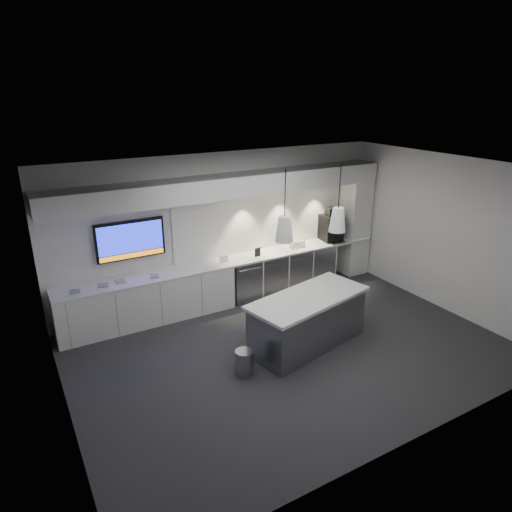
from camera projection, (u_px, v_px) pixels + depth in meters
floor at (291, 350)px, 7.68m from camera, size 7.00×7.00×0.00m
ceiling at (296, 171)px, 6.63m from camera, size 7.00×7.00×0.00m
wall_back at (224, 227)px, 9.19m from camera, size 7.00×0.00×7.00m
wall_front at (419, 339)px, 5.12m from camera, size 7.00×0.00×7.00m
wall_left at (54, 320)px, 5.53m from camera, size 0.00×7.00×7.00m
wall_right at (444, 234)px, 8.78m from camera, size 0.00×7.00×7.00m
back_counter at (232, 261)px, 9.14m from camera, size 6.80×0.65×0.04m
left_base_cabinets at (148, 300)px, 8.48m from camera, size 3.30×0.63×0.86m
fridge_unit_a at (243, 279)px, 9.42m from camera, size 0.60×0.61×0.85m
fridge_unit_b at (269, 273)px, 9.71m from camera, size 0.60×0.61×0.85m
fridge_unit_c at (293, 268)px, 10.00m from camera, size 0.60×0.61×0.85m
fridge_unit_d at (316, 263)px, 10.30m from camera, size 0.60×0.61×0.85m
backsplash at (275, 217)px, 9.72m from camera, size 4.60×0.03×1.30m
soffit at (230, 186)px, 8.63m from camera, size 6.90×0.60×0.40m
column at (355, 219)px, 10.51m from camera, size 0.55×0.55×2.60m
wall_tv at (130, 240)px, 8.24m from camera, size 1.25×0.07×0.72m
island at (308, 320)px, 7.68m from camera, size 2.29×1.35×0.91m
bin at (244, 362)px, 6.97m from camera, size 0.35×0.35×0.40m
coffee_machine at (331, 227)px, 10.22m from camera, size 0.48×0.64×0.76m
sign_black at (258, 252)px, 9.30m from camera, size 0.14×0.05×0.18m
sign_white at (224, 259)px, 8.97m from camera, size 0.18×0.02×0.14m
cup_cluster at (297, 244)px, 9.81m from camera, size 0.36×0.17×0.14m
tray_a at (75, 292)px, 7.69m from camera, size 0.18×0.18×0.02m
tray_b at (104, 285)px, 7.94m from camera, size 0.19×0.19×0.02m
tray_c at (120, 281)px, 8.09m from camera, size 0.16×0.16×0.02m
tray_d at (155, 276)px, 8.32m from camera, size 0.20×0.20×0.02m
pendant_left at (284, 229)px, 6.85m from camera, size 0.28×0.28×1.09m
pendant_right at (338, 219)px, 7.33m from camera, size 0.28×0.28×1.09m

